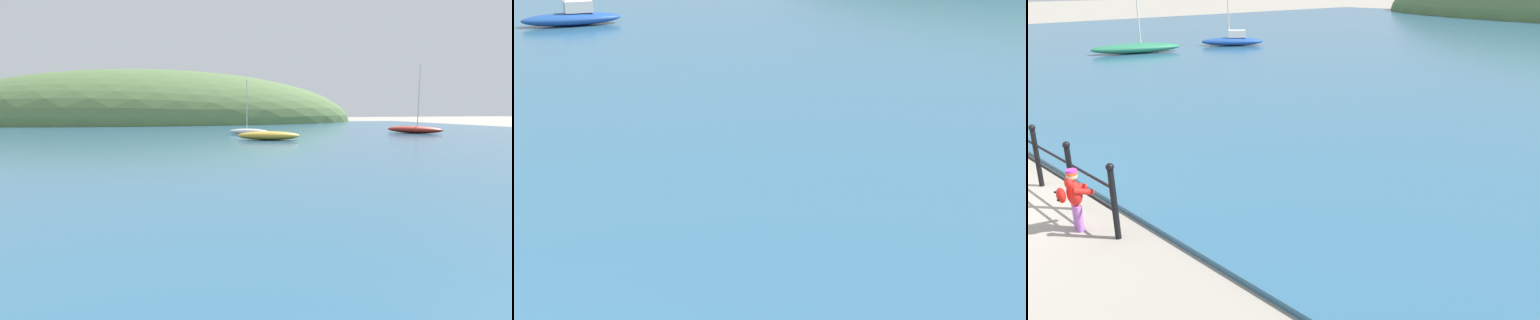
{
  "view_description": "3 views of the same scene",
  "coord_description": "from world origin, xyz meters",
  "views": [
    {
      "loc": [
        0.99,
        0.59,
        2.1
      ],
      "look_at": [
        2.59,
        7.21,
        1.23
      ],
      "focal_mm": 28.0,
      "sensor_mm": 36.0,
      "label": 1
    },
    {
      "loc": [
        5.22,
        -1.71,
        4.34
      ],
      "look_at": [
        0.91,
        5.96,
        1.18
      ],
      "focal_mm": 50.0,
      "sensor_mm": 36.0,
      "label": 2
    },
    {
      "loc": [
        9.1,
        -1.53,
        3.64
      ],
      "look_at": [
        3.44,
        4.24,
        0.76
      ],
      "focal_mm": 35.0,
      "sensor_mm": 36.0,
      "label": 3
    }
  ],
  "objects": [
    {
      "name": "boat_far_left",
      "position": [
        -14.27,
        17.96,
        0.41
      ],
      "size": [
        3.16,
        3.54,
        4.47
      ],
      "color": "#1E4793",
      "rests_on": "water"
    }
  ]
}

